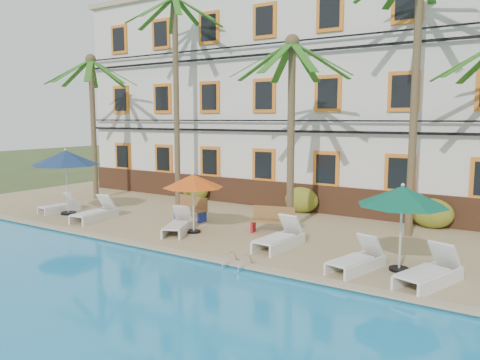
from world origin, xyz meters
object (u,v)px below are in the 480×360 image
Objects in this scene: bench_left at (191,208)px; pool_ladder at (237,266)px; palm_a at (93,106)px; palm_d at (417,58)px; palm_b at (176,73)px; lounger_c at (178,225)px; umbrella_blue at (66,158)px; lounger_b at (96,212)px; lounger_a at (60,206)px; palm_c at (291,104)px; umbrella_green at (402,196)px; lounger_e at (357,259)px; bench_right at (272,220)px; umbrella_red at (193,181)px; lounger_f at (430,272)px; lounger_d at (280,238)px.

pool_ladder is (4.77, -3.98, -0.47)m from bench_left.
palm_d reaches higher than palm_a.
palm_b is 10.52m from palm_d.
palm_a is 9.74m from lounger_c.
umbrella_blue reaches higher than lounger_b.
lounger_a is 10.74m from pool_ladder.
umbrella_green is at bearing -29.48° from palm_c.
bench_left is (-4.05, -0.60, -4.01)m from palm_c.
palm_b is at bearing 139.69° from pool_ladder.
pool_ladder is (9.80, -2.02, -2.36)m from umbrella_blue.
palm_b is at bearing 154.76° from lounger_e.
palm_c is 3.43× the size of lounger_e.
bench_right is (-4.84, 1.79, -1.52)m from umbrella_green.
umbrella_red is 4.78m from lounger_b.
umbrella_red is at bearing -147.87° from bench_right.
bench_left is 3.73m from bench_right.
lounger_b is at bearing -173.28° from umbrella_red.
palm_a is at bearing 176.42° from palm_c.
palm_a is at bearing 165.48° from lounger_e.
lounger_a is at bearing -170.02° from bench_right.
bench_left is (5.04, 1.96, -1.89)m from umbrella_blue.
pool_ladder is at bearing -23.89° from palm_a.
lounger_a is at bearing 177.02° from lounger_e.
palm_c reaches higher than umbrella_red.
lounger_a is 0.79× the size of lounger_f.
umbrella_blue is 10.11m from lounger_d.
umbrella_red is at bearing -18.87° from palm_a.
umbrella_blue is 2.82m from lounger_b.
palm_a is at bearing 156.11° from pool_ladder.
palm_c is at bearing 149.10° from lounger_f.
bench_left reaches higher than pool_ladder.
palm_d is at bearing 29.36° from umbrella_red.
bench_right is (2.77, 1.78, 0.18)m from lounger_c.
lounger_d is 4.67m from lounger_f.
pool_ladder is (11.91, -5.28, -4.61)m from palm_a.
lounger_f is at bearing -37.50° from umbrella_green.
palm_d reaches higher than palm_c.
lounger_b is 7.11m from bench_right.
umbrella_red is 1.63m from lounger_c.
palm_d is 7.27m from lounger_e.
palm_b is 12.91× the size of pool_ladder.
palm_d is 9.01m from pool_ladder.
palm_a is 3.54× the size of lounger_e.
lounger_e is (10.25, -4.83, -5.76)m from palm_b.
lounger_b is at bearing -6.94° from lounger_a.
bench_right is at bearing 148.71° from lounger_e.
lounger_c is 3.92m from lounger_d.
umbrella_red is at bearing 145.04° from pool_ladder.
umbrella_green is (11.21, -4.26, -4.06)m from palm_b.
lounger_f reaches higher than bench_left.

